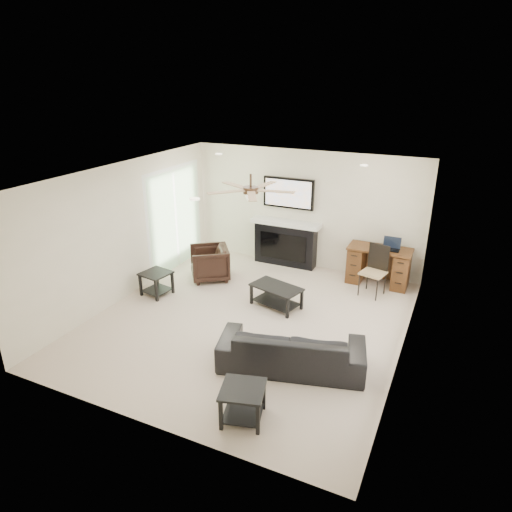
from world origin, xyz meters
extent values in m
plane|color=beige|center=(0.00, 0.00, 0.00)|extent=(5.50, 5.50, 0.00)
cube|color=white|center=(0.00, 0.00, 2.50)|extent=(5.00, 5.50, 0.04)
cube|color=silver|center=(0.00, 2.75, 1.25)|extent=(5.00, 0.04, 2.50)
cube|color=silver|center=(0.00, -2.75, 1.25)|extent=(5.00, 0.04, 2.50)
cube|color=silver|center=(-2.50, 0.00, 1.25)|extent=(0.04, 5.50, 2.50)
cube|color=silver|center=(2.50, 0.00, 1.25)|extent=(0.04, 5.50, 2.50)
cube|color=white|center=(2.45, 0.10, 1.23)|extent=(0.04, 5.10, 2.40)
cube|color=#93BC89|center=(-2.46, 1.55, 1.05)|extent=(0.04, 1.80, 2.10)
cylinder|color=#382619|center=(0.00, 0.10, 2.25)|extent=(1.40, 1.40, 0.30)
imported|color=black|center=(1.13, -0.93, 0.30)|extent=(2.19, 1.29, 0.60)
imported|color=black|center=(-1.47, 1.22, 0.34)|extent=(1.04, 1.03, 0.68)
cube|color=black|center=(0.23, 0.67, 0.20)|extent=(1.00, 0.72, 0.40)
cube|color=black|center=(0.98, -2.18, 0.23)|extent=(0.64, 0.64, 0.45)
cube|color=black|center=(-2.02, 0.17, 0.23)|extent=(0.58, 0.58, 0.45)
cube|color=black|center=(-0.36, 2.58, 0.95)|extent=(1.52, 0.34, 1.91)
cube|color=#3C240F|center=(1.69, 2.42, 0.38)|extent=(1.22, 0.56, 0.76)
cube|color=black|center=(1.69, 1.87, 0.48)|extent=(0.51, 0.52, 0.97)
cube|color=black|center=(1.89, 2.40, 0.88)|extent=(0.33, 0.24, 0.23)
camera|label=1|loc=(2.99, -6.13, 3.92)|focal=32.00mm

